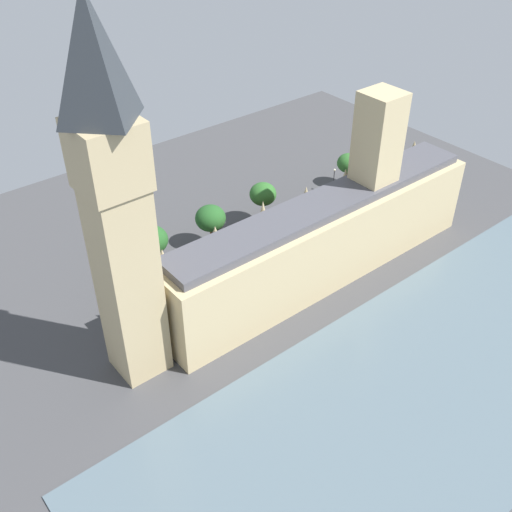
{
  "coord_description": "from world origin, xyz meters",
  "views": [
    {
      "loc": [
        -68.39,
        70.26,
        74.9
      ],
      "look_at": [
        1.0,
        14.17,
        9.59
      ],
      "focal_mm": 42.28,
      "sensor_mm": 36.0,
      "label": 1
    }
  ],
  "objects_px": {
    "double_decker_bus_corner": "(256,239)",
    "car_yellow_cab_leading": "(166,285)",
    "clock_tower": "(116,203)",
    "car_silver_by_river_gate": "(354,197)",
    "plane_tree_far_end": "(263,194)",
    "plane_tree_near_tower": "(152,240)",
    "pedestrian_midblock": "(351,227)",
    "plane_tree_opposite_hall": "(210,218)",
    "street_lamp_trailing": "(334,176)",
    "plane_tree_kerbside": "(348,163)",
    "parliament_building": "(328,233)",
    "pedestrian_under_trees": "(321,242)"
  },
  "relations": [
    {
      "from": "double_decker_bus_corner",
      "to": "car_yellow_cab_leading",
      "type": "relative_size",
      "value": 2.3
    },
    {
      "from": "clock_tower",
      "to": "car_silver_by_river_gate",
      "type": "relative_size",
      "value": 13.53
    },
    {
      "from": "plane_tree_far_end",
      "to": "plane_tree_near_tower",
      "type": "bearing_deg",
      "value": 88.81
    },
    {
      "from": "car_silver_by_river_gate",
      "to": "plane_tree_near_tower",
      "type": "height_order",
      "value": "plane_tree_near_tower"
    },
    {
      "from": "pedestrian_midblock",
      "to": "double_decker_bus_corner",
      "type": "bearing_deg",
      "value": 89.83
    },
    {
      "from": "plane_tree_opposite_hall",
      "to": "street_lamp_trailing",
      "type": "height_order",
      "value": "plane_tree_opposite_hall"
    },
    {
      "from": "car_yellow_cab_leading",
      "to": "plane_tree_kerbside",
      "type": "height_order",
      "value": "plane_tree_kerbside"
    },
    {
      "from": "car_yellow_cab_leading",
      "to": "double_decker_bus_corner",
      "type": "bearing_deg",
      "value": 86.29
    },
    {
      "from": "street_lamp_trailing",
      "to": "parliament_building",
      "type": "bearing_deg",
      "value": 132.46
    },
    {
      "from": "double_decker_bus_corner",
      "to": "pedestrian_under_trees",
      "type": "relative_size",
      "value": 6.24
    },
    {
      "from": "plane_tree_near_tower",
      "to": "street_lamp_trailing",
      "type": "height_order",
      "value": "plane_tree_near_tower"
    },
    {
      "from": "parliament_building",
      "to": "street_lamp_trailing",
      "type": "height_order",
      "value": "parliament_building"
    },
    {
      "from": "parliament_building",
      "to": "plane_tree_opposite_hall",
      "type": "height_order",
      "value": "parliament_building"
    },
    {
      "from": "plane_tree_far_end",
      "to": "parliament_building",
      "type": "bearing_deg",
      "value": 174.45
    },
    {
      "from": "double_decker_bus_corner",
      "to": "car_silver_by_river_gate",
      "type": "bearing_deg",
      "value": -88.63
    },
    {
      "from": "pedestrian_midblock",
      "to": "plane_tree_kerbside",
      "type": "bearing_deg",
      "value": -23.42
    },
    {
      "from": "plane_tree_near_tower",
      "to": "plane_tree_kerbside",
      "type": "relative_size",
      "value": 1.15
    },
    {
      "from": "pedestrian_under_trees",
      "to": "plane_tree_kerbside",
      "type": "distance_m",
      "value": 28.21
    },
    {
      "from": "clock_tower",
      "to": "pedestrian_midblock",
      "type": "bearing_deg",
      "value": -83.78
    },
    {
      "from": "plane_tree_opposite_hall",
      "to": "plane_tree_far_end",
      "type": "xyz_separation_m",
      "value": [
        0.38,
        -14.53,
        0.29
      ]
    },
    {
      "from": "double_decker_bus_corner",
      "to": "street_lamp_trailing",
      "type": "distance_m",
      "value": 30.79
    },
    {
      "from": "parliament_building",
      "to": "clock_tower",
      "type": "relative_size",
      "value": 1.17
    },
    {
      "from": "pedestrian_midblock",
      "to": "plane_tree_opposite_hall",
      "type": "height_order",
      "value": "plane_tree_opposite_hall"
    },
    {
      "from": "car_yellow_cab_leading",
      "to": "plane_tree_far_end",
      "type": "relative_size",
      "value": 0.47
    },
    {
      "from": "pedestrian_under_trees",
      "to": "plane_tree_opposite_hall",
      "type": "xyz_separation_m",
      "value": [
        14.63,
        18.44,
        6.18
      ]
    },
    {
      "from": "clock_tower",
      "to": "plane_tree_far_end",
      "type": "height_order",
      "value": "clock_tower"
    },
    {
      "from": "parliament_building",
      "to": "plane_tree_opposite_hall",
      "type": "xyz_separation_m",
      "value": [
        22.2,
        12.34,
        -2.68
      ]
    },
    {
      "from": "clock_tower",
      "to": "plane_tree_far_end",
      "type": "relative_size",
      "value": 6.23
    },
    {
      "from": "car_yellow_cab_leading",
      "to": "plane_tree_kerbside",
      "type": "xyz_separation_m",
      "value": [
        6.85,
        -57.24,
        5.11
      ]
    },
    {
      "from": "pedestrian_midblock",
      "to": "street_lamp_trailing",
      "type": "height_order",
      "value": "street_lamp_trailing"
    },
    {
      "from": "clock_tower",
      "to": "plane_tree_far_end",
      "type": "bearing_deg",
      "value": -64.32
    },
    {
      "from": "plane_tree_opposite_hall",
      "to": "plane_tree_far_end",
      "type": "relative_size",
      "value": 0.99
    },
    {
      "from": "plane_tree_far_end",
      "to": "street_lamp_trailing",
      "type": "distance_m",
      "value": 22.28
    },
    {
      "from": "car_yellow_cab_leading",
      "to": "plane_tree_kerbside",
      "type": "distance_m",
      "value": 57.87
    },
    {
      "from": "parliament_building",
      "to": "plane_tree_near_tower",
      "type": "relative_size",
      "value": 7.38
    },
    {
      "from": "pedestrian_under_trees",
      "to": "pedestrian_midblock",
      "type": "height_order",
      "value": "pedestrian_under_trees"
    },
    {
      "from": "car_silver_by_river_gate",
      "to": "plane_tree_far_end",
      "type": "xyz_separation_m",
      "value": [
        6.57,
        22.92,
        6.34
      ]
    },
    {
      "from": "clock_tower",
      "to": "plane_tree_opposite_hall",
      "type": "bearing_deg",
      "value": -54.84
    },
    {
      "from": "car_yellow_cab_leading",
      "to": "street_lamp_trailing",
      "type": "relative_size",
      "value": 0.73
    },
    {
      "from": "pedestrian_midblock",
      "to": "plane_tree_opposite_hall",
      "type": "bearing_deg",
      "value": 81.9
    },
    {
      "from": "car_silver_by_river_gate",
      "to": "car_yellow_cab_leading",
      "type": "height_order",
      "value": "same"
    },
    {
      "from": "clock_tower",
      "to": "car_silver_by_river_gate",
      "type": "height_order",
      "value": "clock_tower"
    },
    {
      "from": "parliament_building",
      "to": "car_silver_by_river_gate",
      "type": "height_order",
      "value": "parliament_building"
    },
    {
      "from": "car_yellow_cab_leading",
      "to": "pedestrian_midblock",
      "type": "distance_m",
      "value": 43.91
    },
    {
      "from": "plane_tree_far_end",
      "to": "street_lamp_trailing",
      "type": "xyz_separation_m",
      "value": [
        -0.36,
        -22.09,
        -2.84
      ]
    },
    {
      "from": "clock_tower",
      "to": "plane_tree_near_tower",
      "type": "xyz_separation_m",
      "value": [
        21.79,
        -15.89,
        -24.83
      ]
    },
    {
      "from": "clock_tower",
      "to": "street_lamp_trailing",
      "type": "distance_m",
      "value": 74.56
    },
    {
      "from": "plane_tree_near_tower",
      "to": "plane_tree_far_end",
      "type": "relative_size",
      "value": 0.98
    },
    {
      "from": "pedestrian_midblock",
      "to": "plane_tree_kerbside",
      "type": "height_order",
      "value": "plane_tree_kerbside"
    },
    {
      "from": "car_silver_by_river_gate",
      "to": "plane_tree_opposite_hall",
      "type": "xyz_separation_m",
      "value": [
        6.19,
        37.45,
        6.05
      ]
    }
  ]
}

